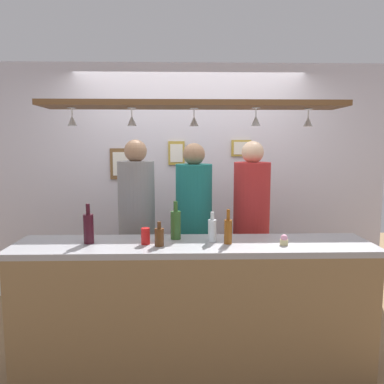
% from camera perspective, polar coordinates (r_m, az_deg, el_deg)
% --- Properties ---
extents(ground_plane, '(8.00, 8.00, 0.00)m').
position_cam_1_polar(ground_plane, '(3.56, 0.05, -21.75)').
color(ground_plane, olive).
extents(back_wall, '(4.40, 0.06, 2.60)m').
position_cam_1_polar(back_wall, '(4.24, -0.36, 1.48)').
color(back_wall, silver).
rests_on(back_wall, ground_plane).
extents(bar_counter, '(2.70, 0.55, 0.99)m').
position_cam_1_polar(bar_counter, '(2.82, 0.34, -14.79)').
color(bar_counter, '#99999E').
rests_on(bar_counter, ground_plane).
extents(overhead_glass_rack, '(2.20, 0.36, 0.04)m').
position_cam_1_polar(overhead_glass_rack, '(2.83, 0.22, 13.08)').
color(overhead_glass_rack, brown).
extents(hanging_wineglass_far_left, '(0.07, 0.07, 0.13)m').
position_cam_1_polar(hanging_wineglass_far_left, '(2.95, -17.69, 10.33)').
color(hanging_wineglass_far_left, silver).
rests_on(hanging_wineglass_far_left, overhead_glass_rack).
extents(hanging_wineglass_left, '(0.07, 0.07, 0.13)m').
position_cam_1_polar(hanging_wineglass_left, '(2.85, -9.10, 10.69)').
color(hanging_wineglass_left, silver).
rests_on(hanging_wineglass_left, overhead_glass_rack).
extents(hanging_wineglass_center_left, '(0.07, 0.07, 0.13)m').
position_cam_1_polar(hanging_wineglass_center_left, '(2.85, 0.31, 10.78)').
color(hanging_wineglass_center_left, silver).
rests_on(hanging_wineglass_center_left, overhead_glass_rack).
extents(hanging_wineglass_center, '(0.07, 0.07, 0.13)m').
position_cam_1_polar(hanging_wineglass_center, '(2.85, 9.64, 10.68)').
color(hanging_wineglass_center, silver).
rests_on(hanging_wineglass_center, overhead_glass_rack).
extents(hanging_wineglass_center_right, '(0.07, 0.07, 0.13)m').
position_cam_1_polar(hanging_wineglass_center_right, '(3.03, 17.17, 10.26)').
color(hanging_wineglass_center_right, silver).
rests_on(hanging_wineglass_center_right, overhead_glass_rack).
extents(person_left_grey_shirt, '(0.34, 0.34, 1.77)m').
position_cam_1_polar(person_left_grey_shirt, '(3.56, -8.37, -3.42)').
color(person_left_grey_shirt, '#2D334C').
rests_on(person_left_grey_shirt, ground_plane).
extents(person_middle_teal_shirt, '(0.34, 0.34, 1.74)m').
position_cam_1_polar(person_middle_teal_shirt, '(3.54, 0.29, -3.75)').
color(person_middle_teal_shirt, '#2D334C').
rests_on(person_middle_teal_shirt, ground_plane).
extents(person_right_red_shirt, '(0.34, 0.34, 1.76)m').
position_cam_1_polar(person_right_red_shirt, '(3.60, 8.98, -3.47)').
color(person_right_red_shirt, '#2D334C').
rests_on(person_right_red_shirt, ground_plane).
extents(bottle_wine_dark_red, '(0.08, 0.08, 0.30)m').
position_cam_1_polar(bottle_wine_dark_red, '(2.93, -15.40, -5.26)').
color(bottle_wine_dark_red, '#380F19').
rests_on(bottle_wine_dark_red, bar_counter).
extents(bottle_beer_amber_tall, '(0.06, 0.06, 0.26)m').
position_cam_1_polar(bottle_beer_amber_tall, '(2.83, 5.49, -5.83)').
color(bottle_beer_amber_tall, brown).
rests_on(bottle_beer_amber_tall, bar_counter).
extents(bottle_beer_brown_stubby, '(0.07, 0.07, 0.18)m').
position_cam_1_polar(bottle_beer_brown_stubby, '(2.77, -4.98, -6.72)').
color(bottle_beer_brown_stubby, '#512D14').
rests_on(bottle_beer_brown_stubby, bar_counter).
extents(bottle_champagne_green, '(0.08, 0.08, 0.30)m').
position_cam_1_polar(bottle_champagne_green, '(2.95, -2.49, -4.89)').
color(bottle_champagne_green, '#2D5623').
rests_on(bottle_champagne_green, bar_counter).
extents(bottle_soda_clear, '(0.06, 0.06, 0.23)m').
position_cam_1_polar(bottle_soda_clear, '(2.88, 3.08, -5.74)').
color(bottle_soda_clear, silver).
rests_on(bottle_soda_clear, bar_counter).
extents(drink_can, '(0.07, 0.07, 0.12)m').
position_cam_1_polar(drink_can, '(2.83, -7.06, -6.64)').
color(drink_can, red).
rests_on(drink_can, bar_counter).
extents(cupcake, '(0.06, 0.06, 0.08)m').
position_cam_1_polar(cupcake, '(2.88, 13.77, -7.09)').
color(cupcake, beige).
rests_on(cupcake, bar_counter).
extents(picture_frame_upper_small, '(0.22, 0.02, 0.18)m').
position_cam_1_polar(picture_frame_upper_small, '(4.22, 7.47, 6.61)').
color(picture_frame_upper_small, '#B29338').
rests_on(picture_frame_upper_small, back_wall).
extents(picture_frame_crest, '(0.18, 0.02, 0.26)m').
position_cam_1_polar(picture_frame_crest, '(4.17, -2.37, 5.91)').
color(picture_frame_crest, '#B29338').
rests_on(picture_frame_crest, back_wall).
extents(picture_frame_caricature, '(0.26, 0.02, 0.34)m').
position_cam_1_polar(picture_frame_caricature, '(4.23, -10.55, 4.22)').
color(picture_frame_caricature, brown).
rests_on(picture_frame_caricature, back_wall).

